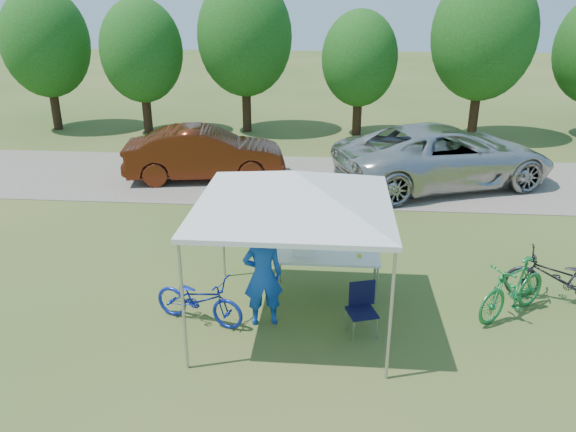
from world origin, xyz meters
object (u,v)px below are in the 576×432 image
bike_blue (199,299)px  bike_dark (560,278)px  cyclist (263,275)px  folding_chair (362,304)px  cooler (304,246)px  minivan (445,155)px  folding_table (327,257)px  bike_green (513,289)px  sedan (205,153)px

bike_blue → bike_dark: (6.41, 1.20, 0.05)m
cyclist → folding_chair: bearing=162.6°
cyclist → bike_dark: cyclist is taller
cooler → bike_blue: (-1.73, -1.20, -0.53)m
folding_chair → minivan: 8.50m
bike_dark → folding_table: bearing=-77.3°
bike_green → bike_blue: bearing=-121.4°
cyclist → minivan: cyclist is taller
folding_chair → cyclist: (-1.67, 0.12, 0.40)m
bike_dark → sedan: (-8.09, 6.81, 0.32)m
sedan → bike_blue: bearing=-178.3°
folding_table → bike_dark: (4.24, -0.00, -0.26)m
bike_dark → minivan: 6.87m
cooler → bike_green: 3.77m
cooler → bike_green: bearing=-8.2°
folding_table → sedan: (-3.85, 6.81, 0.05)m
minivan → sedan: size_ratio=1.34×
folding_table → minivan: size_ratio=0.30×
bike_blue → bike_green: 5.47m
folding_chair → bike_blue: 2.78m
minivan → sedan: bearing=69.1°
cooler → sedan: sedan is taller
bike_green → bike_dark: bearing=79.9°
folding_table → cyclist: cyclist is taller
cooler → bike_dark: bearing=-0.0°
folding_chair → bike_dark: bike_dark is taller
cooler → minivan: minivan is taller
folding_chair → bike_blue: size_ratio=0.53×
folding_chair → cooler: size_ratio=1.98×
bike_green → sedan: bearing=-174.4°
cooler → folding_table: bearing=-0.0°
folding_table → bike_dark: bike_dark is taller
cyclist → bike_dark: bearing=178.8°
folding_table → bike_green: bearing=-9.3°
bike_blue → cooler: bearing=-38.0°
bike_dark → minivan: bearing=-159.4°
bike_dark → minivan: size_ratio=0.29×
sedan → folding_chair: bearing=-161.3°
bike_blue → minivan: minivan is taller
folding_chair → minivan: (2.70, 8.05, 0.39)m
cooler → bike_blue: 2.17m
folding_chair → cyclist: size_ratio=0.48×
folding_chair → cyclist: cyclist is taller
bike_dark → bike_blue: bearing=-66.7°
minivan → folding_table: bearing=133.2°
bike_blue → bike_dark: bike_dark is taller
folding_table → folding_chair: (0.61, -1.26, -0.24)m
folding_table → folding_chair: folding_chair is taller
cooler → sedan: bearing=116.6°
folding_table → bike_green: (3.26, -0.53, -0.23)m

